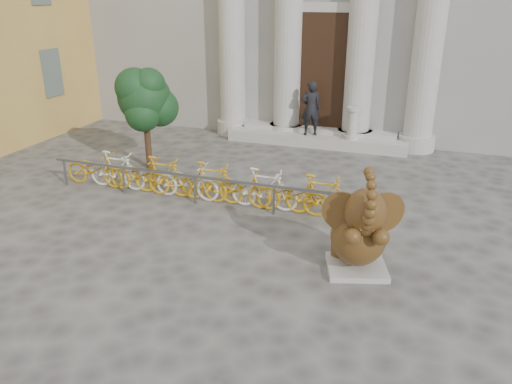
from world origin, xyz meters
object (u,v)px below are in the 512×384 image
(elephant_statue, at_px, (360,233))
(tree, at_px, (145,99))
(bike_rack, at_px, (199,181))
(pedestrian, at_px, (311,108))

(elephant_statue, xyz_separation_m, tree, (-6.59, 3.84, 1.25))
(elephant_statue, distance_m, bike_rack, 4.74)
(bike_rack, bearing_deg, elephant_statue, -26.97)
(tree, relative_size, pedestrian, 1.63)
(elephant_statue, distance_m, tree, 7.73)
(pedestrian, bearing_deg, tree, 22.30)
(elephant_statue, relative_size, bike_rack, 0.27)
(bike_rack, xyz_separation_m, pedestrian, (1.47, 5.52, 0.75))
(tree, distance_m, pedestrian, 5.48)
(tree, bearing_deg, pedestrian, 44.86)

